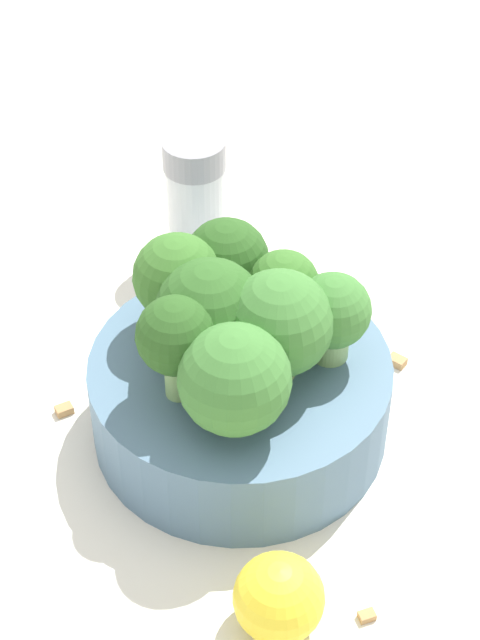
% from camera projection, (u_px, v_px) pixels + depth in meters
% --- Properties ---
extents(ground_plane, '(3.00, 3.00, 0.00)m').
position_uv_depth(ground_plane, '(240.00, 429.00, 0.56)').
color(ground_plane, silver).
extents(bowl, '(0.15, 0.15, 0.05)m').
position_uv_depth(bowl, '(240.00, 397.00, 0.54)').
color(bowl, slate).
rests_on(bowl, ground_plane).
extents(broccoli_floret_0, '(0.04, 0.04, 0.05)m').
position_uv_depth(broccoli_floret_0, '(332.00, 311.00, 0.51)').
color(broccoli_floret_0, '#84AD66').
rests_on(broccoli_floret_0, bowl).
extents(broccoli_floret_1, '(0.04, 0.04, 0.06)m').
position_uv_depth(broccoli_floret_1, '(177.00, 280.00, 0.52)').
color(broccoli_floret_1, '#8EB770').
rests_on(broccoli_floret_1, bowl).
extents(broccoli_floret_2, '(0.05, 0.05, 0.06)m').
position_uv_depth(broccoli_floret_2, '(279.00, 325.00, 0.50)').
color(broccoli_floret_2, '#7A9E5B').
rests_on(broccoli_floret_2, bowl).
extents(broccoli_floret_3, '(0.05, 0.05, 0.06)m').
position_uv_depth(broccoli_floret_3, '(235.00, 380.00, 0.47)').
color(broccoli_floret_3, '#8EB770').
rests_on(broccoli_floret_3, bowl).
extents(broccoli_floret_4, '(0.04, 0.04, 0.06)m').
position_uv_depth(broccoli_floret_4, '(176.00, 339.00, 0.49)').
color(broccoli_floret_4, '#84AD66').
rests_on(broccoli_floret_4, bowl).
extents(broccoli_floret_5, '(0.04, 0.04, 0.05)m').
position_uv_depth(broccoli_floret_5, '(284.00, 288.00, 0.52)').
color(broccoli_floret_5, '#8EB770').
rests_on(broccoli_floret_5, bowl).
extents(broccoli_floret_6, '(0.04, 0.04, 0.05)m').
position_uv_depth(broccoli_floret_6, '(227.00, 261.00, 0.54)').
color(broccoli_floret_6, '#7A9E5B').
rests_on(broccoli_floret_6, bowl).
extents(broccoli_floret_7, '(0.05, 0.05, 0.06)m').
position_uv_depth(broccoli_floret_7, '(210.00, 314.00, 0.51)').
color(broccoli_floret_7, '#8EB770').
rests_on(broccoli_floret_7, bowl).
extents(pepper_shaker, '(0.04, 0.04, 0.08)m').
position_uv_depth(pepper_shaker, '(196.00, 198.00, 0.64)').
color(pepper_shaker, silver).
rests_on(pepper_shaker, ground_plane).
extents(lemon_wedge, '(0.04, 0.04, 0.04)m').
position_uv_depth(lemon_wedge, '(270.00, 599.00, 0.46)').
color(lemon_wedge, yellow).
rests_on(lemon_wedge, ground_plane).
extents(almond_crumb_0, '(0.01, 0.01, 0.01)m').
position_uv_depth(almond_crumb_0, '(64.00, 407.00, 0.56)').
color(almond_crumb_0, '#AD7F4C').
rests_on(almond_crumb_0, ground_plane).
extents(almond_crumb_1, '(0.01, 0.01, 0.01)m').
position_uv_depth(almond_crumb_1, '(338.00, 301.00, 0.62)').
color(almond_crumb_1, olive).
rests_on(almond_crumb_1, ground_plane).
extents(almond_crumb_2, '(0.01, 0.01, 0.01)m').
position_uv_depth(almond_crumb_2, '(367.00, 614.00, 0.47)').
color(almond_crumb_2, '#AD7F4C').
rests_on(almond_crumb_2, ground_plane).
extents(almond_crumb_3, '(0.01, 0.01, 0.01)m').
position_uv_depth(almond_crumb_3, '(397.00, 358.00, 0.59)').
color(almond_crumb_3, '#AD7F4C').
rests_on(almond_crumb_3, ground_plane).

